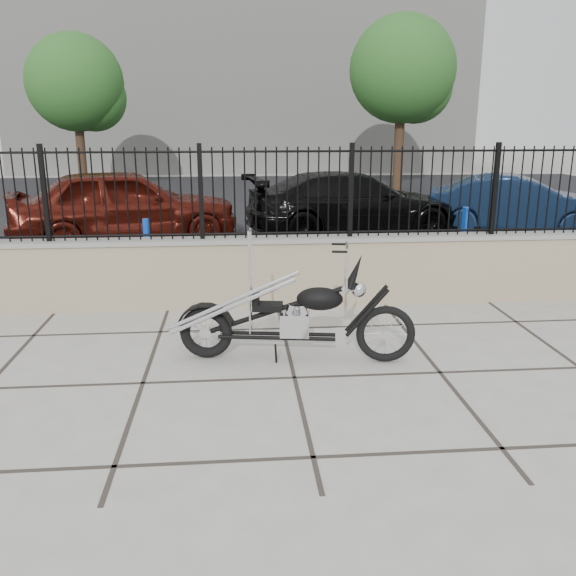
% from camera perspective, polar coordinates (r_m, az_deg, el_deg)
% --- Properties ---
extents(ground_plane, '(90.00, 90.00, 0.00)m').
position_cam_1_polar(ground_plane, '(6.18, 0.61, -8.41)').
color(ground_plane, '#99968E').
rests_on(ground_plane, ground).
extents(parking_lot, '(30.00, 30.00, 0.00)m').
position_cam_1_polar(parking_lot, '(18.30, -3.21, 7.63)').
color(parking_lot, black).
rests_on(parking_lot, ground).
extents(retaining_wall, '(14.00, 0.36, 0.96)m').
position_cam_1_polar(retaining_wall, '(8.39, -1.03, 1.54)').
color(retaining_wall, gray).
rests_on(retaining_wall, ground_plane).
extents(iron_fence, '(14.00, 0.08, 1.20)m').
position_cam_1_polar(iron_fence, '(8.19, -1.07, 8.89)').
color(iron_fence, black).
rests_on(iron_fence, retaining_wall).
extents(background_building, '(22.00, 6.00, 8.00)m').
position_cam_1_polar(background_building, '(32.16, -4.17, 18.14)').
color(background_building, beige).
rests_on(background_building, ground_plane).
extents(chopper_motorcycle, '(2.44, 0.78, 1.44)m').
position_cam_1_polar(chopper_motorcycle, '(6.39, 0.23, -0.72)').
color(chopper_motorcycle, black).
rests_on(chopper_motorcycle, ground_plane).
extents(car_red, '(4.91, 2.91, 1.57)m').
position_cam_1_polar(car_red, '(13.20, -14.99, 7.50)').
color(car_red, '#46100A').
rests_on(car_red, parking_lot).
extents(car_black, '(5.03, 2.65, 1.39)m').
position_cam_1_polar(car_black, '(13.82, 6.07, 7.90)').
color(car_black, black).
rests_on(car_black, parking_lot).
extents(car_blue, '(4.17, 2.57, 1.30)m').
position_cam_1_polar(car_blue, '(14.83, 20.65, 7.34)').
color(car_blue, '#0E1D35').
rests_on(car_blue, parking_lot).
extents(bollard_a, '(0.12, 0.12, 0.90)m').
position_cam_1_polar(bollard_a, '(10.57, -13.05, 3.91)').
color(bollard_a, blue).
rests_on(bollard_a, ground_plane).
extents(bollard_b, '(0.16, 0.16, 1.04)m').
position_cam_1_polar(bollard_b, '(11.16, 16.15, 4.64)').
color(bollard_b, '#0C4BBA').
rests_on(bollard_b, ground_plane).
extents(tree_left, '(3.26, 3.26, 5.50)m').
position_cam_1_polar(tree_left, '(22.98, -19.34, 18.06)').
color(tree_left, '#382619').
rests_on(tree_left, ground_plane).
extents(tree_right, '(3.67, 3.67, 6.19)m').
position_cam_1_polar(tree_right, '(22.75, 10.68, 19.89)').
color(tree_right, '#382619').
rests_on(tree_right, ground_plane).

